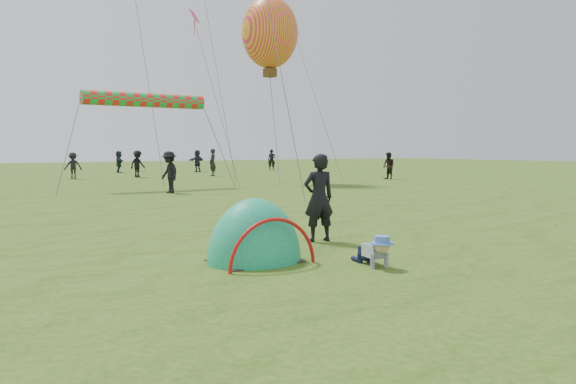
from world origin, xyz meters
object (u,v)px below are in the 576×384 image
crawling_toddler (375,250)px  standing_adult (319,198)px  popup_tent (255,262)px  balloon_kite (270,37)px

crawling_toddler → standing_adult: 2.54m
crawling_toddler → standing_adult: standing_adult is taller
popup_tent → balloon_kite: bearing=57.8°
crawling_toddler → popup_tent: 1.96m
popup_tent → balloon_kite: size_ratio=0.49×
standing_adult → crawling_toddler: bearing=85.3°
standing_adult → popup_tent: bearing=37.2°
crawling_toddler → standing_adult: bearing=85.2°
popup_tent → balloon_kite: 22.89m
standing_adult → balloon_kite: size_ratio=0.41×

